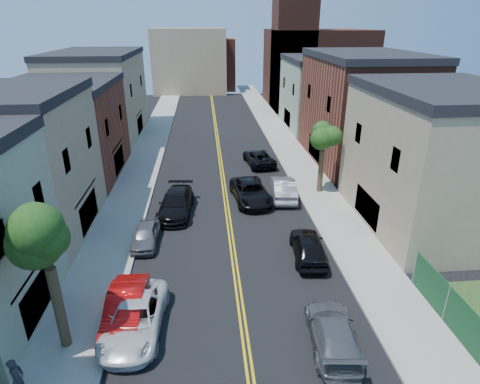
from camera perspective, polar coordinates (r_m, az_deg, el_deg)
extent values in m
cube|color=gray|center=(42.88, -13.51, 4.55)|extent=(3.20, 100.00, 0.15)
cube|color=gray|center=(43.42, 7.64, 5.23)|extent=(3.20, 100.00, 0.15)
cube|color=gray|center=(42.65, -11.18, 4.66)|extent=(0.30, 100.00, 0.15)
cube|color=gray|center=(43.08, 5.36, 5.19)|extent=(0.30, 100.00, 0.15)
cube|color=#998466|center=(29.54, -29.92, 2.67)|extent=(9.00, 10.00, 9.00)
cube|color=brown|center=(39.48, -23.66, 7.61)|extent=(9.00, 12.00, 8.00)
cube|color=#998466|center=(52.51, -19.32, 12.55)|extent=(9.00, 16.00, 9.50)
cube|color=#998466|center=(30.12, 26.18, 3.75)|extent=(9.00, 12.00, 9.00)
cube|color=brown|center=(42.12, 16.87, 10.84)|extent=(9.00, 14.00, 10.00)
cube|color=gray|center=(55.27, 11.53, 13.30)|extent=(9.00, 12.00, 8.50)
cube|color=#4C2319|center=(71.25, 10.83, 16.91)|extent=(16.00, 14.00, 12.00)
cube|color=#4C2319|center=(65.82, 7.65, 20.99)|extent=(6.00, 6.00, 22.00)
cube|color=#998466|center=(82.64, -7.20, 17.94)|extent=(14.00, 8.00, 12.00)
cube|color=brown|center=(86.69, -4.33, 17.62)|extent=(10.00, 8.00, 10.00)
cylinder|color=#322619|center=(19.23, -24.33, -14.76)|extent=(0.44, 0.44, 3.96)
sphere|color=#1B3B10|center=(17.08, -26.68, -3.11)|extent=(5.20, 5.20, 5.20)
sphere|color=#1B3B10|center=(16.16, -26.08, -0.37)|extent=(3.90, 3.90, 3.90)
sphere|color=#1B3B10|center=(17.92, -27.38, -3.90)|extent=(3.64, 3.64, 3.64)
cylinder|color=#322619|center=(33.69, 11.39, 2.94)|extent=(0.44, 0.44, 3.52)
sphere|color=#1B3B10|center=(32.61, 11.91, 9.12)|extent=(4.40, 4.40, 4.40)
sphere|color=#1B3B10|center=(32.24, 12.97, 10.48)|extent=(3.30, 3.30, 3.30)
sphere|color=#1B3B10|center=(33.00, 10.89, 8.57)|extent=(3.08, 3.08, 3.08)
imported|color=red|center=(20.41, -15.91, -15.66)|extent=(1.73, 4.84, 1.59)
imported|color=silver|center=(19.87, -14.72, -16.91)|extent=(2.83, 5.57, 1.51)
imported|color=#525359|center=(26.51, -13.26, -5.96)|extent=(1.70, 3.97, 1.34)
imported|color=black|center=(30.11, -9.06, -1.62)|extent=(2.83, 5.84, 1.64)
imported|color=#515458|center=(19.10, 13.04, -18.83)|extent=(2.49, 5.04, 1.41)
imported|color=black|center=(24.71, 9.73, -7.61)|extent=(2.26, 4.80, 1.59)
imported|color=#9FA0A6|center=(32.58, 6.18, 0.53)|extent=(2.18, 5.18, 1.66)
imported|color=black|center=(40.15, 2.71, 4.90)|extent=(3.09, 5.51, 1.46)
imported|color=black|center=(31.85, 1.53, 0.03)|extent=(3.23, 5.92, 1.57)
imported|color=#26242C|center=(18.35, -29.07, -22.23)|extent=(0.47, 0.69, 1.85)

